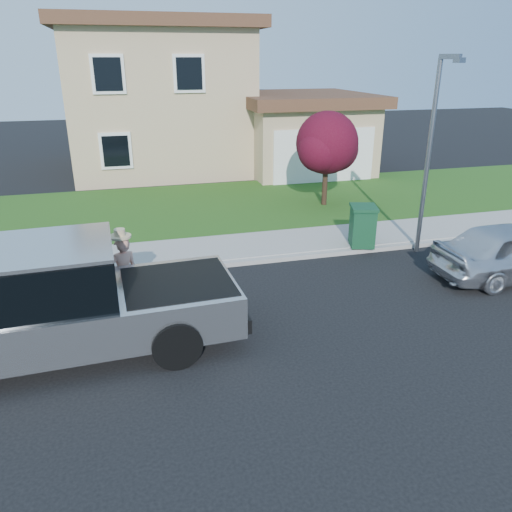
% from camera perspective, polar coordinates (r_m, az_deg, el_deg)
% --- Properties ---
extents(ground, '(80.00, 80.00, 0.00)m').
position_cam_1_polar(ground, '(10.76, -2.61, -7.23)').
color(ground, black).
rests_on(ground, ground).
extents(curb, '(40.00, 0.20, 0.12)m').
position_cam_1_polar(curb, '(13.49, -1.15, -0.70)').
color(curb, gray).
rests_on(curb, ground).
extents(sidewalk, '(40.00, 2.00, 0.15)m').
position_cam_1_polar(sidewalk, '(14.48, -2.19, 0.96)').
color(sidewalk, gray).
rests_on(sidewalk, ground).
extents(lawn, '(40.00, 7.00, 0.10)m').
position_cam_1_polar(lawn, '(18.68, -5.30, 5.62)').
color(lawn, '#254C15').
rests_on(lawn, ground).
extents(house, '(14.00, 11.30, 6.85)m').
position_cam_1_polar(house, '(25.88, -8.02, 17.02)').
color(house, tan).
rests_on(house, ground).
extents(pickup_truck, '(6.75, 2.63, 2.19)m').
position_cam_1_polar(pickup_truck, '(9.80, -21.65, -5.22)').
color(pickup_truck, black).
rests_on(pickup_truck, ground).
extents(woman, '(0.73, 0.61, 1.90)m').
position_cam_1_polar(woman, '(11.07, -14.86, -1.93)').
color(woman, '#E5997E').
rests_on(woman, ground).
extents(ornamental_tree, '(2.47, 2.23, 3.39)m').
position_cam_1_polar(ornamental_tree, '(18.48, 8.20, 12.36)').
color(ornamental_tree, black).
rests_on(ornamental_tree, lawn).
extents(trash_bin, '(0.92, 0.99, 1.17)m').
position_cam_1_polar(trash_bin, '(14.60, 12.08, 3.43)').
color(trash_bin, '#103D22').
rests_on(trash_bin, sidewalk).
extents(street_lamp, '(0.41, 0.69, 5.29)m').
position_cam_1_polar(street_lamp, '(14.37, 19.43, 11.78)').
color(street_lamp, slate).
rests_on(street_lamp, ground).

